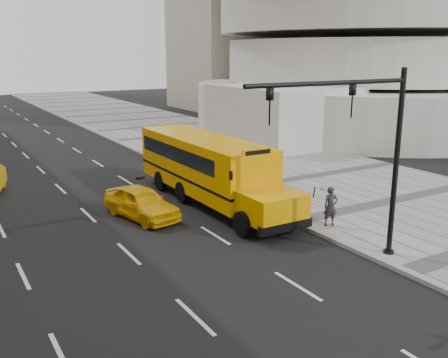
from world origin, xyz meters
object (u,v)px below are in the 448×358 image
school_bus (207,164)px  taxi_near (141,202)px  pedestrian (331,206)px  traffic_signal (367,144)px

school_bus → taxi_near: (-3.62, -0.82, -1.08)m
pedestrian → taxi_near: bearing=158.4°
taxi_near → traffic_signal: (4.31, -8.31, 3.41)m
pedestrian → traffic_signal: (-1.61, -3.16, 3.15)m
taxi_near → school_bus: bearing=0.1°
school_bus → traffic_signal: size_ratio=1.81×
school_bus → pedestrian: (2.30, -5.98, -0.82)m
taxi_near → pedestrian: pedestrian is taller
pedestrian → traffic_signal: traffic_signal is taller
taxi_near → traffic_signal: size_ratio=0.63×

